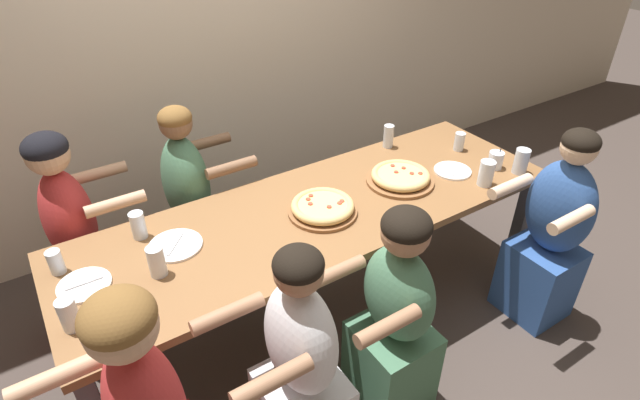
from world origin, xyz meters
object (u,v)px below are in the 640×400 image
at_px(cocktail_glass_blue, 495,161).
at_px(drinking_glass_d, 486,174).
at_px(diner_near_center, 394,323).
at_px(diner_far_midleft, 192,212).
at_px(pizza_board_second, 400,177).
at_px(drinking_glass_h, 459,142).
at_px(diner_near_right, 550,238).
at_px(drinking_glass_g, 69,316).
at_px(drinking_glass_b, 388,136).
at_px(drinking_glass_c, 56,263).
at_px(pizza_board_main, 323,208).
at_px(empty_plate_c, 452,171).
at_px(diner_far_left, 79,246).
at_px(empty_plate_b, 84,285).
at_px(drinking_glass_e, 157,263).
at_px(drinking_glass_f, 138,225).
at_px(diner_near_midleft, 301,373).
at_px(drinking_glass_a, 521,161).
at_px(empty_plate_a, 176,245).

height_order(cocktail_glass_blue, drinking_glass_d, drinking_glass_d).
bearing_deg(diner_near_center, diner_far_midleft, 19.50).
height_order(pizza_board_second, drinking_glass_h, drinking_glass_h).
bearing_deg(diner_near_right, drinking_glass_g, 78.13).
xyz_separation_m(drinking_glass_b, drinking_glass_c, (-1.89, -0.13, -0.02)).
xyz_separation_m(pizza_board_main, drinking_glass_h, (1.05, 0.11, 0.02)).
height_order(pizza_board_main, diner_near_right, diner_near_right).
relative_size(empty_plate_c, diner_far_left, 0.17).
height_order(empty_plate_b, drinking_glass_h, drinking_glass_h).
distance_m(cocktail_glass_blue, drinking_glass_e, 1.89).
xyz_separation_m(drinking_glass_f, diner_far_midleft, (0.35, 0.37, -0.28)).
distance_m(drinking_glass_e, diner_far_midleft, 0.81).
bearing_deg(drinking_glass_d, pizza_board_second, 143.93).
bearing_deg(drinking_glass_e, drinking_glass_c, 145.13).
bearing_deg(diner_near_center, drinking_glass_g, 68.03).
bearing_deg(diner_far_midleft, drinking_glass_d, 55.41).
relative_size(drinking_glass_f, diner_near_midleft, 0.12).
distance_m(drinking_glass_a, drinking_glass_c, 2.36).
distance_m(drinking_glass_c, diner_far_left, 0.50).
relative_size(drinking_glass_c, drinking_glass_e, 0.78).
bearing_deg(diner_near_right, cocktail_glass_blue, -0.05).
height_order(drinking_glass_a, drinking_glass_e, drinking_glass_a).
relative_size(drinking_glass_a, diner_far_left, 0.12).
xyz_separation_m(drinking_glass_f, diner_near_right, (1.87, -0.88, -0.29)).
height_order(empty_plate_b, drinking_glass_a, drinking_glass_a).
distance_m(diner_near_right, diner_far_left, 2.46).
xyz_separation_m(drinking_glass_a, diner_near_right, (-0.07, -0.32, -0.30)).
distance_m(empty_plate_a, drinking_glass_f, 0.20).
xyz_separation_m(empty_plate_c, drinking_glass_h, (0.22, 0.17, 0.04)).
height_order(empty_plate_a, diner_near_right, diner_near_right).
bearing_deg(empty_plate_a, drinking_glass_h, -0.94).
relative_size(cocktail_glass_blue, drinking_glass_g, 0.89).
xyz_separation_m(drinking_glass_g, drinking_glass_h, (2.23, 0.23, -0.01)).
height_order(cocktail_glass_blue, diner_far_left, diner_far_left).
relative_size(pizza_board_second, drinking_glass_g, 2.72).
distance_m(empty_plate_b, drinking_glass_e, 0.30).
relative_size(pizza_board_second, diner_far_midleft, 0.31).
xyz_separation_m(drinking_glass_a, drinking_glass_b, (-0.42, 0.64, -0.00)).
xyz_separation_m(pizza_board_second, diner_near_midleft, (-1.00, -0.60, -0.27)).
xyz_separation_m(drinking_glass_c, drinking_glass_h, (2.22, -0.13, 0.00)).
xyz_separation_m(empty_plate_b, diner_far_midleft, (0.64, 0.57, -0.22)).
xyz_separation_m(empty_plate_b, diner_near_midleft, (0.61, -0.68, -0.24)).
xyz_separation_m(drinking_glass_h, diner_far_midleft, (-1.51, 0.56, -0.27)).
xyz_separation_m(pizza_board_second, drinking_glass_d, (0.36, -0.27, 0.03)).
bearing_deg(drinking_glass_d, drinking_glass_a, -3.72).
distance_m(empty_plate_c, drinking_glass_c, 2.02).
bearing_deg(diner_near_midleft, drinking_glass_a, -78.79).
bearing_deg(pizza_board_second, drinking_glass_h, 9.93).
height_order(pizza_board_main, drinking_glass_g, drinking_glass_g).
distance_m(drinking_glass_b, diner_far_left, 1.82).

